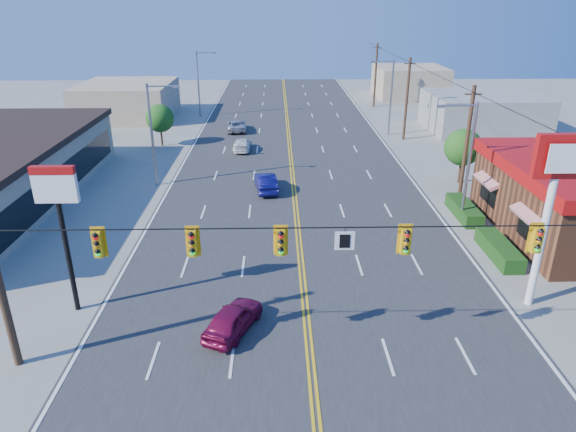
{
  "coord_description": "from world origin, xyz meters",
  "views": [
    {
      "loc": [
        -1.32,
        -17.29,
        13.82
      ],
      "look_at": [
        -0.7,
        10.09,
        2.2
      ],
      "focal_mm": 32.0,
      "sensor_mm": 36.0,
      "label": 1
    }
  ],
  "objects_px": {
    "pizza_hut_sign": "(59,210)",
    "car_silver": "(236,126)",
    "car_white": "(242,145)",
    "car_blue": "(266,183)",
    "signal_span": "(309,255)",
    "car_magenta": "(233,320)",
    "kfc_pylon": "(553,188)"
  },
  "relations": [
    {
      "from": "car_magenta",
      "to": "car_white",
      "type": "bearing_deg",
      "value": -64.02
    },
    {
      "from": "car_magenta",
      "to": "kfc_pylon",
      "type": "bearing_deg",
      "value": -148.66
    },
    {
      "from": "car_silver",
      "to": "pizza_hut_sign",
      "type": "bearing_deg",
      "value": 76.43
    },
    {
      "from": "car_blue",
      "to": "car_white",
      "type": "bearing_deg",
      "value": -85.93
    },
    {
      "from": "pizza_hut_sign",
      "to": "car_white",
      "type": "relative_size",
      "value": 1.71
    },
    {
      "from": "kfc_pylon",
      "to": "car_silver",
      "type": "relative_size",
      "value": 1.87
    },
    {
      "from": "car_magenta",
      "to": "car_blue",
      "type": "relative_size",
      "value": 0.9
    },
    {
      "from": "kfc_pylon",
      "to": "pizza_hut_sign",
      "type": "distance_m",
      "value": 22.02
    },
    {
      "from": "car_white",
      "to": "car_silver",
      "type": "distance_m",
      "value": 8.14
    },
    {
      "from": "signal_span",
      "to": "pizza_hut_sign",
      "type": "xyz_separation_m",
      "value": [
        -10.88,
        4.0,
        0.3
      ]
    },
    {
      "from": "car_blue",
      "to": "car_magenta",
      "type": "bearing_deg",
      "value": 78.33
    },
    {
      "from": "signal_span",
      "to": "car_silver",
      "type": "bearing_deg",
      "value": 98.14
    },
    {
      "from": "pizza_hut_sign",
      "to": "car_silver",
      "type": "distance_m",
      "value": 36.57
    },
    {
      "from": "pizza_hut_sign",
      "to": "car_white",
      "type": "height_order",
      "value": "pizza_hut_sign"
    },
    {
      "from": "car_silver",
      "to": "car_magenta",
      "type": "bearing_deg",
      "value": 88.39
    },
    {
      "from": "car_magenta",
      "to": "car_blue",
      "type": "xyz_separation_m",
      "value": [
        1.15,
        18.29,
        0.05
      ]
    },
    {
      "from": "pizza_hut_sign",
      "to": "car_silver",
      "type": "height_order",
      "value": "pizza_hut_sign"
    },
    {
      "from": "car_silver",
      "to": "car_blue",
      "type": "bearing_deg",
      "value": 95.13
    },
    {
      "from": "signal_span",
      "to": "car_blue",
      "type": "height_order",
      "value": "signal_span"
    },
    {
      "from": "signal_span",
      "to": "kfc_pylon",
      "type": "height_order",
      "value": "signal_span"
    },
    {
      "from": "car_magenta",
      "to": "car_white",
      "type": "relative_size",
      "value": 0.93
    },
    {
      "from": "signal_span",
      "to": "kfc_pylon",
      "type": "xyz_separation_m",
      "value": [
        11.12,
        4.0,
        1.16
      ]
    },
    {
      "from": "pizza_hut_sign",
      "to": "signal_span",
      "type": "bearing_deg",
      "value": -20.19
    },
    {
      "from": "car_magenta",
      "to": "car_blue",
      "type": "height_order",
      "value": "car_blue"
    },
    {
      "from": "car_white",
      "to": "car_magenta",
      "type": "bearing_deg",
      "value": 94.21
    },
    {
      "from": "car_white",
      "to": "car_silver",
      "type": "xyz_separation_m",
      "value": [
        -1.15,
        8.05,
        0.05
      ]
    },
    {
      "from": "kfc_pylon",
      "to": "pizza_hut_sign",
      "type": "xyz_separation_m",
      "value": [
        -22.0,
        0.0,
        -0.86
      ]
    },
    {
      "from": "car_white",
      "to": "signal_span",
      "type": "bearing_deg",
      "value": 99.78
    },
    {
      "from": "pizza_hut_sign",
      "to": "car_magenta",
      "type": "height_order",
      "value": "pizza_hut_sign"
    },
    {
      "from": "signal_span",
      "to": "car_blue",
      "type": "xyz_separation_m",
      "value": [
        -2.07,
        20.29,
        -4.2
      ]
    },
    {
      "from": "pizza_hut_sign",
      "to": "car_silver",
      "type": "xyz_separation_m",
      "value": [
        5.17,
        35.91,
        -4.55
      ]
    },
    {
      "from": "car_blue",
      "to": "car_white",
      "type": "xyz_separation_m",
      "value": [
        -2.49,
        11.57,
        -0.1
      ]
    }
  ]
}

